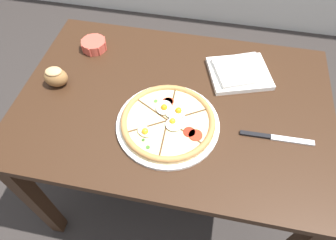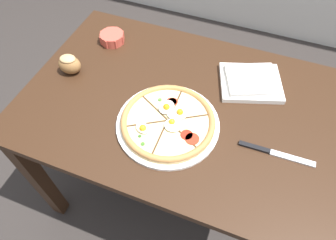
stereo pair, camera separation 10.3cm
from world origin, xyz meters
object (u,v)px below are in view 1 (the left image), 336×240
(pizza, at_px, (168,122))
(dining_table, at_px, (174,119))
(napkin_folded, at_px, (239,72))
(bread_piece_near, at_px, (56,77))
(knife_main, at_px, (276,138))
(ramekin_bowl, at_px, (94,45))

(pizza, bearing_deg, dining_table, 90.22)
(pizza, distance_m, napkin_folded, 0.38)
(napkin_folded, bearing_deg, dining_table, -141.65)
(bread_piece_near, relative_size, knife_main, 0.40)
(pizza, bearing_deg, knife_main, 2.67)
(dining_table, distance_m, bread_piece_near, 0.48)
(bread_piece_near, bearing_deg, pizza, -13.18)
(knife_main, bearing_deg, dining_table, 163.72)
(pizza, relative_size, knife_main, 1.45)
(pizza, relative_size, ramekin_bowl, 3.29)
(pizza, bearing_deg, napkin_folded, 52.35)
(napkin_folded, height_order, knife_main, napkin_folded)
(dining_table, xyz_separation_m, knife_main, (0.37, -0.10, 0.12))
(ramekin_bowl, bearing_deg, bread_piece_near, -106.48)
(ramekin_bowl, relative_size, napkin_folded, 0.39)
(dining_table, xyz_separation_m, bread_piece_near, (-0.46, -0.01, 0.16))
(bread_piece_near, bearing_deg, dining_table, 1.03)
(pizza, relative_size, bread_piece_near, 3.64)
(bread_piece_near, bearing_deg, knife_main, -6.20)
(pizza, bearing_deg, bread_piece_near, 166.82)
(ramekin_bowl, xyz_separation_m, knife_main, (0.76, -0.32, -0.02))
(knife_main, bearing_deg, pizza, -178.79)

